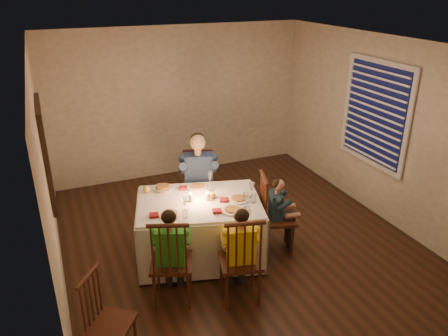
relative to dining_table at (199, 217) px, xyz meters
name	(u,v)px	position (x,y,z in m)	size (l,w,h in m)	color
ground	(236,239)	(0.59, 0.17, -0.56)	(5.00, 5.00, 0.00)	black
wall_left	(47,180)	(-1.66, 0.17, 0.74)	(0.02, 5.00, 2.60)	beige
wall_right	(380,129)	(2.84, 0.17, 0.74)	(0.02, 5.00, 2.60)	beige
wall_back	(178,103)	(0.59, 2.67, 0.74)	(4.50, 0.02, 2.60)	beige
ceiling	(239,44)	(0.59, 0.17, 2.04)	(5.00, 5.00, 0.00)	white
dining_table	(199,217)	(0.00, 0.00, 0.00)	(1.75, 1.45, 0.76)	silver
chair_adult	(200,222)	(0.28, 0.79, -0.56)	(0.44, 0.42, 1.08)	#33140D
chair_near_left	(174,298)	(-0.56, -0.67, -0.56)	(0.44, 0.42, 1.08)	#33140D
chair_near_right	(240,296)	(0.14, -0.92, -0.56)	(0.44, 0.42, 1.08)	#33140D
chair_end	(276,250)	(0.96, -0.27, -0.56)	(0.44, 0.42, 1.08)	#33140D
adult	(200,222)	(0.28, 0.79, -0.56)	(0.52, 0.48, 1.36)	navy
child_green	(174,298)	(-0.56, -0.67, -0.56)	(0.39, 0.36, 1.14)	green
child_yellow	(240,296)	(0.14, -0.92, -0.56)	(0.39, 0.36, 1.13)	yellow
child_teal	(276,250)	(0.96, -0.27, -0.56)	(0.33, 0.30, 1.03)	#1B3443
setting_adult	(197,188)	(0.10, 0.34, 0.24)	(0.26, 0.26, 0.02)	white
setting_green	(170,215)	(-0.42, -0.20, 0.24)	(0.26, 0.26, 0.02)	white
setting_yellow	(232,210)	(0.27, -0.39, 0.24)	(0.26, 0.26, 0.02)	white
setting_teal	(239,199)	(0.46, -0.17, 0.24)	(0.26, 0.26, 0.02)	white
candle_left	(191,198)	(-0.10, 0.03, 0.28)	(0.06, 0.06, 0.10)	white
candle_right	(208,197)	(0.10, -0.03, 0.28)	(0.06, 0.06, 0.10)	white
squash	(147,189)	(-0.53, 0.47, 0.27)	(0.09, 0.09, 0.09)	yellow
orange_fruit	(212,195)	(0.18, 0.01, 0.27)	(0.08, 0.08, 0.08)	#FB9E15
serving_bowl	(163,189)	(-0.32, 0.44, 0.25)	(0.22, 0.22, 0.06)	white
wall_mirror	(46,153)	(-1.62, 0.47, 0.94)	(0.06, 0.95, 1.15)	black
window_blinds	(375,114)	(2.80, 0.27, 0.94)	(0.07, 1.34, 1.54)	#0D1035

